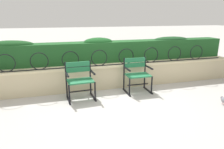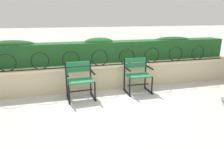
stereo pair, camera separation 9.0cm
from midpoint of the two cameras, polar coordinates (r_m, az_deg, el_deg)
The scene contains 7 objects.
ground_plane at distance 4.90m, azimuth -0.33°, elevation -6.39°, with size 60.00×60.00×0.00m, color #B7B5AF.
stone_wall at distance 5.47m, azimuth -2.44°, elevation -0.46°, with size 7.61×0.41×0.62m.
iron_arch_fence at distance 5.25m, azimuth -3.83°, elevation 4.37°, with size 7.06×0.02×0.42m.
hedge_row at distance 5.73m, azimuth -3.91°, elevation 6.59°, with size 7.46×0.50×0.67m.
park_chair_left at distance 4.79m, azimuth -9.45°, elevation -1.25°, with size 0.64×0.55×0.85m.
park_chair_right at distance 5.20m, azimuth 6.43°, elevation 0.26°, with size 0.62×0.53×0.85m.
pigeon_near_chairs at distance 5.09m, azimuth 28.09°, elevation -6.14°, with size 0.20×0.27×0.22m.
Camera 1 is at (-1.26, -4.35, 1.87)m, focal length 33.04 mm.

